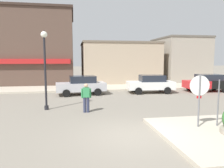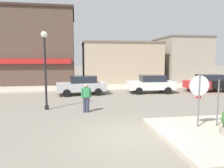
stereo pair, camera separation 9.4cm
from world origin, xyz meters
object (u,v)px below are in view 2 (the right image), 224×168
at_px(parked_car_nearest, 82,85).
at_px(pedestrian_crossing_near, 86,97).
at_px(parked_car_third, 208,83).
at_px(stop_sign, 199,94).
at_px(lamp_post, 45,59).
at_px(one_way_sign, 218,98).
at_px(parked_car_second, 151,84).

height_order(parked_car_nearest, pedestrian_crossing_near, pedestrian_crossing_near).
relative_size(parked_car_nearest, pedestrian_crossing_near, 2.57).
xyz_separation_m(parked_car_third, pedestrian_crossing_near, (-11.26, -5.97, 0.06)).
relative_size(parked_car_third, pedestrian_crossing_near, 2.54).
xyz_separation_m(stop_sign, parked_car_nearest, (-4.44, 9.96, -0.71)).
bearing_deg(lamp_post, pedestrian_crossing_near, -25.18).
distance_m(lamp_post, parked_car_nearest, 5.91).
xyz_separation_m(one_way_sign, pedestrian_crossing_near, (-5.25, 3.86, -0.46)).
xyz_separation_m(stop_sign, lamp_post, (-6.64, 4.91, 1.44)).
distance_m(one_way_sign, parked_car_third, 11.53).
bearing_deg(one_way_sign, stop_sign, 179.16).
distance_m(parked_car_nearest, parked_car_third, 11.31).
relative_size(lamp_post, parked_car_third, 1.11).
distance_m(parked_car_second, parked_car_third, 5.33).
distance_m(stop_sign, parked_car_second, 10.08).
bearing_deg(parked_car_second, stop_sign, -98.83).
height_order(stop_sign, parked_car_second, stop_sign).
relative_size(lamp_post, pedestrian_crossing_near, 2.82).
height_order(lamp_post, parked_car_second, lamp_post).
relative_size(parked_car_second, parked_car_third, 1.00).
bearing_deg(parked_car_second, one_way_sign, -93.88).
bearing_deg(one_way_sign, lamp_post, 146.73).
bearing_deg(parked_car_third, pedestrian_crossing_near, -152.08).
height_order(one_way_sign, parked_car_third, one_way_sign).
xyz_separation_m(parked_car_second, pedestrian_crossing_near, (-5.92, -6.08, 0.06)).
distance_m(stop_sign, one_way_sign, 0.89).
relative_size(lamp_post, parked_car_second, 1.11).
bearing_deg(parked_car_third, one_way_sign, -121.43).
distance_m(stop_sign, lamp_post, 8.38).
bearing_deg(stop_sign, pedestrian_crossing_near, 138.69).
bearing_deg(parked_car_nearest, one_way_sign, -61.98).
distance_m(stop_sign, pedestrian_crossing_near, 5.87).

